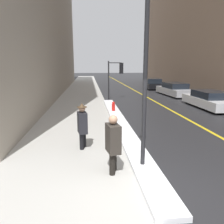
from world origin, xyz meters
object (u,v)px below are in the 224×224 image
traffic_light_near (117,72)px  parked_car_silver (174,90)px  lamp_post (146,62)px  pedestrian_in_glasses (113,142)px  fire_hydrant (113,107)px  parked_car_black (153,84)px  pedestrian_in_fedora (82,124)px  parked_car_white (209,100)px

traffic_light_near → parked_car_silver: bearing=10.1°
lamp_post → pedestrian_in_glasses: (-0.86, -0.18, -2.05)m
lamp_post → fire_hydrant: bearing=90.0°
traffic_light_near → pedestrian_in_glasses: traffic_light_near is taller
pedestrian_in_glasses → parked_car_black: pedestrian_in_glasses is taller
traffic_light_near → parked_car_black: (5.56, 8.02, -1.72)m
parked_car_silver → parked_car_black: 6.46m
pedestrian_in_fedora → parked_car_black: (8.20, 19.33, -0.29)m
pedestrian_in_glasses → parked_car_white: pedestrian_in_glasses is taller
parked_car_black → fire_hydrant: bearing=160.1°
fire_hydrant → parked_car_black: bearing=64.5°
parked_car_silver → pedestrian_in_glasses: bearing=149.5°
pedestrian_in_fedora → parked_car_silver: 15.38m
parked_car_white → fire_hydrant: 6.73m
pedestrian_in_fedora → traffic_light_near: bearing=156.6°
pedestrian_in_glasses → fire_hydrant: (0.86, 7.63, -0.55)m
lamp_post → parked_car_white: lamp_post is taller
pedestrian_in_fedora → parked_car_white: 10.69m
fire_hydrant → lamp_post: bearing=-90.0°
pedestrian_in_glasses → fire_hydrant: size_ratio=2.31×
lamp_post → parked_car_black: lamp_post is taller
parked_car_black → pedestrian_in_fedora: bearing=162.6°
lamp_post → parked_car_white: size_ratio=1.06×
traffic_light_near → parked_car_white: traffic_light_near is taller
lamp_post → pedestrian_in_glasses: 2.23m
parked_car_white → pedestrian_in_glasses: bearing=138.4°
pedestrian_in_glasses → parked_car_white: size_ratio=0.35×
pedestrian_in_glasses → parked_car_silver: 16.58m
lamp_post → fire_hydrant: lamp_post is taller
pedestrian_in_fedora → fire_hydrant: (1.72, 5.74, -0.54)m
lamp_post → traffic_light_near: bearing=86.0°
traffic_light_near → pedestrian_in_fedora: traffic_light_near is taller
lamp_post → traffic_light_near: 13.06m
traffic_light_near → parked_car_black: traffic_light_near is taller
pedestrian_in_glasses → parked_car_silver: size_ratio=0.32×
pedestrian_in_glasses → parked_car_black: size_ratio=0.34×
pedestrian_in_glasses → parked_car_white: (7.53, 8.49, -0.33)m
lamp_post → parked_car_black: 22.14m
traffic_light_near → pedestrian_in_fedora: 11.70m
pedestrian_in_fedora → lamp_post: bearing=35.0°
lamp_post → pedestrian_in_fedora: (-1.72, 1.71, -2.06)m
lamp_post → pedestrian_in_glasses: size_ratio=3.06×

